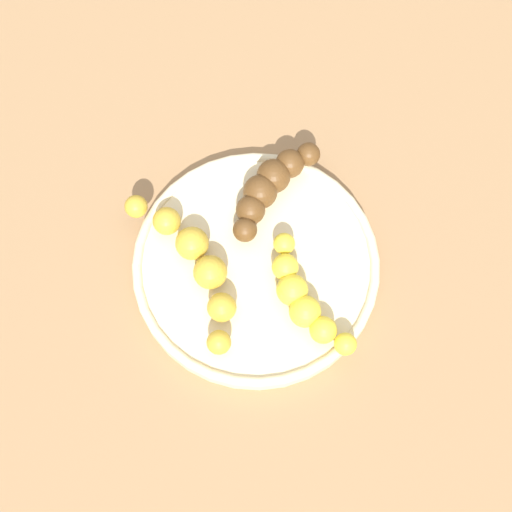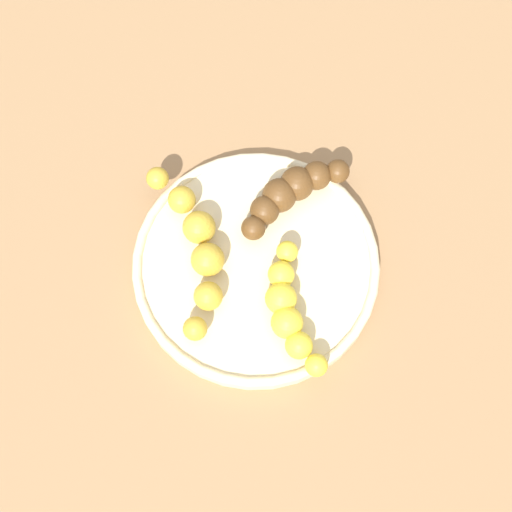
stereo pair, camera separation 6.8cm
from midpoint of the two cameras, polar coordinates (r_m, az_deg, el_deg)
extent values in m
plane|color=#936D47|center=(0.72, 2.70, -1.43)|extent=(2.40, 2.40, 0.00)
cylinder|color=beige|center=(0.71, 2.73, -1.19)|extent=(0.25, 0.25, 0.02)
torus|color=beige|center=(0.70, 2.76, -0.94)|extent=(0.25, 0.25, 0.01)
sphere|color=gold|center=(0.66, -2.15, -6.44)|extent=(0.02, 0.02, 0.02)
sphere|color=gold|center=(0.67, -1.25, -3.57)|extent=(0.03, 0.03, 0.03)
sphere|color=gold|center=(0.68, -1.21, -0.67)|extent=(0.03, 0.03, 0.03)
sphere|color=gold|center=(0.70, -1.98, 2.03)|extent=(0.03, 0.03, 0.03)
sphere|color=gold|center=(0.71, -3.46, 4.33)|extent=(0.03, 0.03, 0.03)
sphere|color=gold|center=(0.72, -5.52, 6.10)|extent=(0.02, 0.02, 0.02)
sphere|color=yellow|center=(0.69, 5.42, 0.00)|extent=(0.02, 0.02, 0.02)
sphere|color=yellow|center=(0.68, 4.95, -1.90)|extent=(0.03, 0.03, 0.03)
sphere|color=yellow|center=(0.68, 4.97, -3.92)|extent=(0.03, 0.03, 0.03)
sphere|color=yellow|center=(0.67, 5.51, -5.92)|extent=(0.03, 0.03, 0.03)
sphere|color=yellow|center=(0.66, 6.54, -7.78)|extent=(0.03, 0.03, 0.03)
sphere|color=yellow|center=(0.66, 8.01, -9.37)|extent=(0.02, 0.02, 0.02)
sphere|color=#593819|center=(0.73, 9.46, 6.61)|extent=(0.03, 0.03, 0.03)
sphere|color=#593819|center=(0.73, 7.74, 6.29)|extent=(0.03, 0.03, 0.03)
sphere|color=#593819|center=(0.72, 6.13, 5.64)|extent=(0.04, 0.04, 0.04)
sphere|color=#593819|center=(0.71, 4.69, 4.68)|extent=(0.04, 0.04, 0.04)
sphere|color=#593819|center=(0.70, 3.48, 3.44)|extent=(0.03, 0.03, 0.03)
sphere|color=#593819|center=(0.70, 2.57, 1.97)|extent=(0.03, 0.03, 0.03)
camera|label=1|loc=(0.03, -87.11, 7.62)|focal=48.21mm
camera|label=2|loc=(0.03, 92.89, -7.62)|focal=48.21mm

